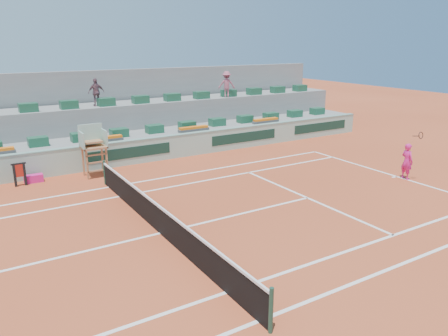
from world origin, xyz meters
The scene contains 16 objects.
ground centered at (0.00, 0.00, 0.00)m, with size 90.00×90.00×0.00m, color #AB4021.
seating_tier_lower centered at (0.00, 10.70, 0.60)m, with size 36.00×4.00×1.20m, color gray.
seating_tier_upper centered at (0.00, 12.30, 1.30)m, with size 36.00×2.40×2.60m, color gray.
stadium_back_wall centered at (0.00, 13.90, 2.20)m, with size 36.00×0.40×4.40m, color gray.
player_bag centered at (-2.63, 7.91, 0.17)m, with size 0.79×0.35×0.35m, color #E41D83.
spectator_mid centered at (1.55, 11.90, 3.35)m, with size 0.88×0.37×1.51m, color #6D4953.
spectator_right centered at (9.70, 11.47, 3.41)m, with size 1.05×0.60×1.62m, color #A75367.
court_lines centered at (0.00, 0.00, 0.01)m, with size 23.89×11.09×0.01m.
tennis_net centered at (0.00, 0.00, 0.53)m, with size 0.10×11.97×1.10m.
advertising_hoarding centered at (0.02, 8.50, 0.63)m, with size 36.00×0.34×1.26m.
umpire_chair centered at (0.00, 7.50, 1.54)m, with size 1.10×0.90×2.40m.
seat_row_lower centered at (0.00, 9.80, 1.42)m, with size 32.90×0.60×0.44m.
seat_row_upper centered at (0.00, 11.70, 2.82)m, with size 32.90×0.60×0.44m.
flower_planters centered at (-1.50, 9.00, 1.33)m, with size 26.80×0.36×0.28m.
towel_rack centered at (-3.19, 7.67, 0.60)m, with size 0.60×0.10×1.03m.
tennis_player centered at (11.94, -0.42, 0.84)m, with size 0.46×0.88×2.28m.
Camera 1 is at (-5.08, -12.29, 6.09)m, focal length 35.00 mm.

